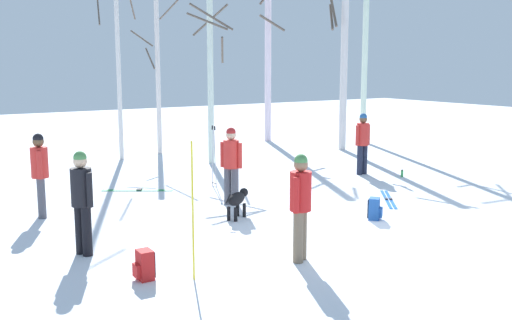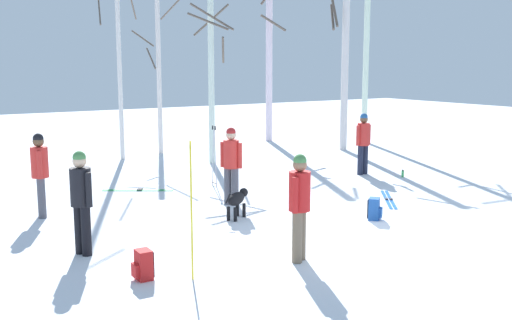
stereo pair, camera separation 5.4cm
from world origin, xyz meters
The scene contains 20 objects.
ground_plane centered at (0.00, 0.00, 0.00)m, with size 60.00×60.00×0.00m, color white.
person_0 centered at (-1.11, 2.97, 0.98)m, with size 0.34×0.45×1.72m.
person_1 centered at (-4.90, 4.08, 0.98)m, with size 0.34×0.51×1.72m.
person_2 centered at (3.80, 4.14, 0.98)m, with size 0.52×0.34×1.72m.
person_3 centered at (-4.89, 1.25, 0.98)m, with size 0.34×0.50×1.72m.
person_4 centered at (-2.10, -0.89, 0.98)m, with size 0.44×0.34×1.72m.
dog centered at (-1.60, 1.89, 0.39)m, with size 0.78×0.53×0.57m.
ski_pair_planted_0 centered at (-3.87, -0.70, 1.01)m, with size 0.06×0.14×2.03m.
ski_pair_lying_0 centered at (-2.33, 5.46, 0.01)m, with size 1.56×1.06×0.05m.
ski_pair_lying_1 centered at (2.17, 1.46, 0.01)m, with size 1.27×1.57×0.05m.
ski_poles_0 centered at (-0.47, 4.95, 0.82)m, with size 0.07×0.23×1.54m.
backpack_0 centered at (-4.49, -0.36, 0.21)m, with size 0.29×0.26×0.44m.
backpack_1 centered at (0.67, 0.33, 0.21)m, with size 0.34×0.35×0.44m.
water_bottle_0 centered at (4.44, 3.24, 0.10)m, with size 0.07×0.07×0.21m.
birch_tree_1 centered at (-1.00, 10.24, 3.82)m, with size 1.39×1.38×7.60m.
birch_tree_2 centered at (0.56, 10.78, 2.69)m, with size 1.49×1.47×5.28m.
birch_tree_3 centered at (1.13, 8.07, 2.85)m, with size 1.63×1.64×5.39m.
birch_tree_4 centered at (5.53, 11.54, 3.94)m, with size 1.22×1.05×7.63m.
birch_tree_5 centered at (6.42, 8.11, 3.34)m, with size 1.24×0.96×6.90m.
birch_tree_6 centered at (8.57, 9.35, 4.08)m, with size 1.49×1.31×7.78m.
Camera 1 is at (-7.56, -8.22, 3.12)m, focal length 42.00 mm.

